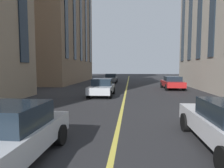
% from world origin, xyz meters
% --- Properties ---
extents(lane_centre_line, '(80.00, 0.16, 0.01)m').
position_xyz_m(lane_centre_line, '(20.00, 0.00, 0.00)').
color(lane_centre_line, '#D8C64C').
rests_on(lane_centre_line, ground_plane).
extents(car_grey_near, '(3.90, 1.89, 1.40)m').
position_xyz_m(car_grey_near, '(34.34, 2.56, 0.70)').
color(car_grey_near, slate).
rests_on(car_grey_near, ground_plane).
extents(car_silver_trailing, '(3.90, 1.89, 1.40)m').
position_xyz_m(car_silver_trailing, '(9.55, 2.42, 0.70)').
color(car_silver_trailing, '#B7BABF').
rests_on(car_silver_trailing, ground_plane).
extents(car_red_parked_b, '(4.40, 1.95, 1.37)m').
position_xyz_m(car_red_parked_b, '(26.39, -4.90, 0.70)').
color(car_red_parked_b, '#B21E1E').
rests_on(car_red_parked_b, ground_plane).
extents(car_silver_oncoming, '(3.90, 1.89, 1.40)m').
position_xyz_m(car_silver_oncoming, '(20.69, 1.86, 0.70)').
color(car_silver_oncoming, '#B7BABF').
rests_on(car_silver_oncoming, ground_plane).
extents(building_left_near, '(17.20, 11.56, 24.55)m').
position_xyz_m(building_left_near, '(35.62, 13.22, 12.28)').
color(building_left_near, '#846B51').
rests_on(building_left_near, ground_plane).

